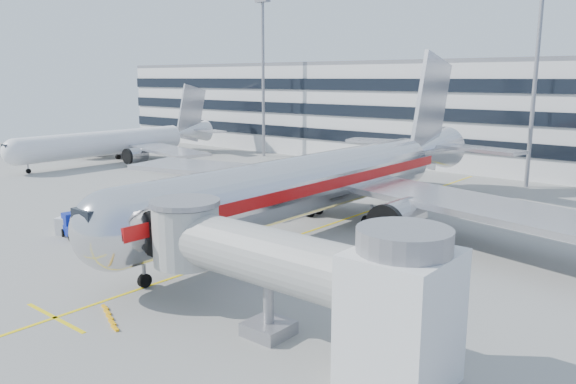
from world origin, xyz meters
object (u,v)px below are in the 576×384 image
Objects in this scene: belt_loader at (195,225)px; cargo_container_right at (106,208)px; baggage_tug at (74,227)px; ramp_worker at (137,225)px; main_jet at (328,179)px; cargo_container_front at (68,226)px; cargo_container_left at (89,230)px.

cargo_container_right is at bearing -171.04° from belt_loader.
baggage_tug is 5.04m from ramp_worker.
cargo_container_front is (-15.15, -16.43, -3.47)m from main_jet.
cargo_container_right is 6.20m from cargo_container_front.
cargo_container_left is (-12.53, -16.02, -3.50)m from main_jet.
cargo_container_right is (-10.85, -1.71, 0.22)m from belt_loader.
main_jet is 21.33m from cargo_container_right.
cargo_container_left is 1.05× the size of ramp_worker.
baggage_tug is 1.07m from cargo_container_front.
belt_loader is at bearing -127.82° from main_jet.
cargo_container_front is at bearing -178.69° from baggage_tug.
cargo_container_left is (1.55, 0.38, -0.13)m from baggage_tug.
belt_loader is 9.97m from baggage_tug.
cargo_container_right is at bearing -148.72° from main_jet.
ramp_worker is (-3.50, -3.47, 0.18)m from belt_loader.
belt_loader is 2.78× the size of cargo_container_front.
cargo_container_right is 1.14× the size of ramp_worker.
ramp_worker is (-10.66, -12.70, -3.37)m from main_jet.
cargo_container_front is at bearing -137.94° from belt_loader.
ramp_worker is at bearing 47.38° from baggage_tug.
belt_loader is 2.99× the size of ramp_worker.
cargo_container_front is (-2.62, -0.41, 0.03)m from cargo_container_left.
baggage_tug is 6.73m from cargo_container_right.
cargo_container_front is at bearing -171.15° from cargo_container_left.
baggage_tug is 1.54× the size of cargo_container_front.
belt_loader is 4.93m from ramp_worker.
cargo_container_left is 0.97× the size of cargo_container_front.
baggage_tug is 1.45× the size of cargo_container_right.
ramp_worker is at bearing 60.77° from cargo_container_left.
cargo_container_right is 7.55m from ramp_worker.
ramp_worker is at bearing 39.81° from cargo_container_front.
main_jet reaches higher than baggage_tug.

